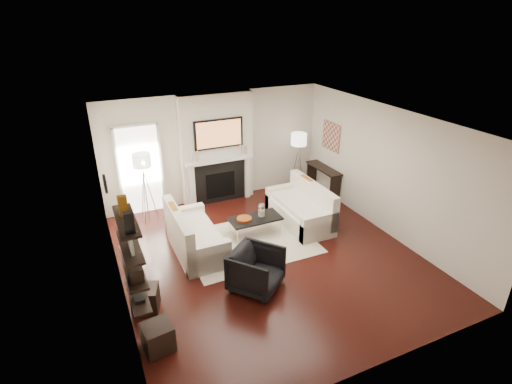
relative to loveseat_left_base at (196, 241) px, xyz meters
name	(u,v)px	position (x,y,z in m)	size (l,w,h in m)	color
room_envelope	(270,195)	(1.22, -0.81, 1.14)	(6.00, 6.00, 6.00)	#340F0B
chimney_breast	(217,149)	(1.22, 2.07, 1.14)	(1.80, 0.25, 2.70)	silver
fireplace_surround	(220,182)	(1.22, 1.93, 0.31)	(1.30, 0.02, 1.04)	black
firebox	(220,185)	(1.22, 1.93, 0.24)	(0.75, 0.02, 0.65)	black
mantel_pilaster_l	(193,187)	(0.50, 1.90, 0.34)	(0.12, 0.08, 1.10)	white
mantel_pilaster_r	(247,177)	(1.94, 1.90, 0.34)	(0.12, 0.08, 1.10)	white
mantel_shelf	(220,160)	(1.22, 1.88, 0.91)	(1.70, 0.18, 0.07)	white
tv_body	(219,134)	(1.22, 1.91, 1.57)	(1.20, 0.06, 0.70)	black
tv_screen	(219,134)	(1.22, 1.88, 1.57)	(1.10, 0.01, 0.62)	#BF723F
candlestick_l_tall	(198,156)	(0.67, 1.89, 1.09)	(0.04, 0.04, 0.30)	silver
candlestick_l_short	(192,158)	(0.54, 1.89, 1.06)	(0.04, 0.04, 0.24)	silver
candlestick_r_tall	(241,150)	(1.77, 1.89, 1.09)	(0.04, 0.04, 0.30)	silver
candlestick_r_short	(246,150)	(1.90, 1.89, 1.06)	(0.04, 0.04, 0.24)	silver
hallway_panel	(140,171)	(-0.63, 2.17, 0.84)	(0.90, 0.02, 2.10)	white
door_trim_l	(119,174)	(-1.11, 2.15, 0.84)	(0.06, 0.06, 2.16)	white
door_trim_r	(161,168)	(-0.15, 2.15, 0.84)	(0.06, 0.06, 2.16)	white
door_trim_top	(135,125)	(-0.63, 2.15, 1.92)	(1.02, 0.06, 0.06)	white
rug	(249,242)	(1.08, -0.18, -0.20)	(2.60, 2.00, 0.01)	beige
loveseat_left_base	(196,241)	(0.00, 0.00, 0.00)	(0.85, 1.80, 0.42)	white
loveseat_left_back	(179,231)	(-0.33, 0.00, 0.32)	(0.18, 1.80, 0.80)	white
loveseat_left_arm_n	(209,258)	(0.00, -0.81, 0.09)	(0.85, 0.18, 0.60)	white
loveseat_left_arm_s	(185,220)	(0.00, 0.81, 0.09)	(0.85, 0.18, 0.60)	white
loveseat_left_cushion	(198,229)	(0.05, 0.00, 0.26)	(0.63, 1.44, 0.10)	white
pillow_left_orange	(174,215)	(-0.33, 0.30, 0.52)	(0.10, 0.42, 0.42)	#9B5F13
pillow_left_charcoal	(182,229)	(-0.33, -0.30, 0.51)	(0.10, 0.40, 0.40)	black
loveseat_right_base	(299,214)	(2.46, 0.14, 0.00)	(0.85, 1.80, 0.42)	white
loveseat_right_back	(313,199)	(2.80, 0.14, 0.32)	(0.18, 1.80, 0.80)	white
loveseat_right_arm_n	(319,227)	(2.46, -0.67, 0.09)	(0.85, 0.18, 0.60)	white
loveseat_right_arm_s	(283,197)	(2.46, 0.95, 0.09)	(0.85, 0.18, 0.60)	white
loveseat_right_cushion	(298,205)	(2.41, 0.14, 0.26)	(0.63, 1.44, 0.10)	white
pillow_right_orange	(306,186)	(2.80, 0.44, 0.52)	(0.10, 0.42, 0.42)	#9B5F13
pillow_right_charcoal	(321,197)	(2.80, -0.16, 0.51)	(0.10, 0.40, 0.40)	black
coffee_table	(255,219)	(1.33, 0.06, 0.19)	(1.10, 0.55, 0.04)	black
coffee_leg_nw	(237,237)	(0.83, -0.16, -0.02)	(0.02, 0.02, 0.38)	silver
coffee_leg_ne	(281,227)	(1.83, -0.16, -0.02)	(0.02, 0.02, 0.38)	silver
coffee_leg_sw	(230,227)	(0.83, 0.28, -0.02)	(0.02, 0.02, 0.38)	silver
coffee_leg_se	(271,218)	(1.83, 0.28, -0.02)	(0.02, 0.02, 0.38)	silver
hurricane_glass	(262,210)	(1.48, 0.06, 0.35)	(0.15, 0.15, 0.26)	white
hurricane_candle	(262,213)	(1.48, 0.06, 0.29)	(0.11, 0.11, 0.16)	white
copper_bowl	(244,219)	(1.08, 0.06, 0.24)	(0.31, 0.31, 0.05)	#B7561E
armchair	(256,268)	(0.60, -1.58, 0.20)	(0.79, 0.74, 0.82)	black
lamp_left_post	(146,196)	(-0.63, 1.74, 0.39)	(0.02, 0.02, 1.20)	silver
lamp_left_shade	(142,160)	(-0.63, 1.74, 1.24)	(0.40, 0.40, 0.30)	white
lamp_left_leg_a	(151,195)	(-0.52, 1.74, 0.39)	(0.02, 0.02, 1.25)	silver
lamp_left_leg_b	(143,194)	(-0.68, 1.84, 0.39)	(0.02, 0.02, 1.25)	silver
lamp_left_leg_c	(144,198)	(-0.68, 1.65, 0.39)	(0.02, 0.02, 1.25)	silver
lamp_right_post	(297,170)	(3.27, 1.66, 0.39)	(0.02, 0.02, 1.20)	silver
lamp_right_shade	(299,139)	(3.27, 1.66, 1.24)	(0.40, 0.40, 0.30)	white
lamp_right_leg_a	(301,170)	(3.38, 1.66, 0.39)	(0.02, 0.02, 1.25)	silver
lamp_right_leg_b	(294,170)	(3.22, 1.76, 0.39)	(0.02, 0.02, 1.25)	silver
lamp_right_leg_c	(297,172)	(3.22, 1.57, 0.39)	(0.02, 0.02, 1.25)	silver
console_top	(324,168)	(3.79, 1.23, 0.52)	(0.35, 1.20, 0.04)	black
console_leg_n	(335,190)	(3.79, 0.68, 0.14)	(0.30, 0.04, 0.71)	black
console_leg_s	(312,174)	(3.79, 1.78, 0.14)	(0.30, 0.04, 0.71)	black
wall_art	(331,137)	(3.95, 1.24, 1.34)	(0.03, 0.70, 0.70)	#A06550
shelf_bottom	(137,294)	(-1.40, -1.81, 0.49)	(0.25, 1.00, 0.04)	black
shelf_lower	(134,271)	(-1.40, -1.81, 0.89)	(0.25, 1.00, 0.04)	black
shelf_upper	(130,246)	(-1.40, -1.81, 1.29)	(0.25, 1.00, 0.04)	black
shelf_top	(126,221)	(-1.40, -1.81, 1.69)	(0.25, 1.00, 0.04)	black
decor_magfile_a	(129,223)	(-1.40, -2.17, 1.85)	(0.12, 0.10, 0.28)	black
decor_magfile_b	(123,206)	(-1.40, -1.66, 1.85)	(0.12, 0.10, 0.28)	#9B5F13
decor_frame_a	(131,243)	(-1.40, -1.94, 1.42)	(0.04, 0.30, 0.22)	white
decor_frame_b	(126,229)	(-1.40, -1.48, 1.40)	(0.04, 0.22, 0.18)	black
decor_wine_rack	(136,273)	(-1.40, -2.04, 1.01)	(0.18, 0.25, 0.20)	black
decor_box_small	(132,261)	(-1.40, -1.66, 0.97)	(0.15, 0.12, 0.12)	black
decor_books	(139,298)	(-1.40, -1.97, 0.53)	(0.14, 0.20, 0.05)	black
decor_box_tall	(133,276)	(-1.40, -1.52, 0.60)	(0.10, 0.10, 0.18)	white
clock_rim	(105,184)	(-1.51, 0.09, 1.49)	(0.34, 0.34, 0.04)	black
clock_face	(107,184)	(-1.48, 0.09, 1.49)	(0.29, 0.29, 0.01)	white
ottoman_near	(146,298)	(-1.25, -1.33, -0.01)	(0.40, 0.40, 0.40)	black
ottoman_far	(158,337)	(-1.25, -2.24, -0.01)	(0.40, 0.40, 0.40)	black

